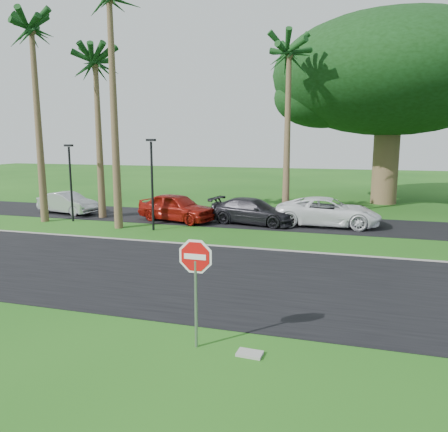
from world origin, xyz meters
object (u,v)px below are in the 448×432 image
car_dark (253,212)px  car_silver (68,203)px  car_red (177,208)px  stop_sign_near (196,271)px  car_minivan (328,212)px

car_dark → car_silver: bearing=99.5°
car_red → stop_sign_near: bearing=-141.2°
car_dark → car_minivan: 4.04m
stop_sign_near → car_dark: stop_sign_near is taller
car_minivan → car_red: bearing=96.0°
car_red → car_silver: bearing=101.4°
stop_sign_near → car_silver: size_ratio=0.65×
stop_sign_near → car_dark: 14.72m
car_red → car_minivan: size_ratio=0.84×
car_silver → car_minivan: size_ratio=0.73×
stop_sign_near → car_silver: stop_sign_near is taller
stop_sign_near → car_red: bearing=113.9°
stop_sign_near → car_silver: (-13.83, 14.61, -1.11)m
car_silver → car_minivan: 15.90m
stop_sign_near → car_silver: 20.15m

